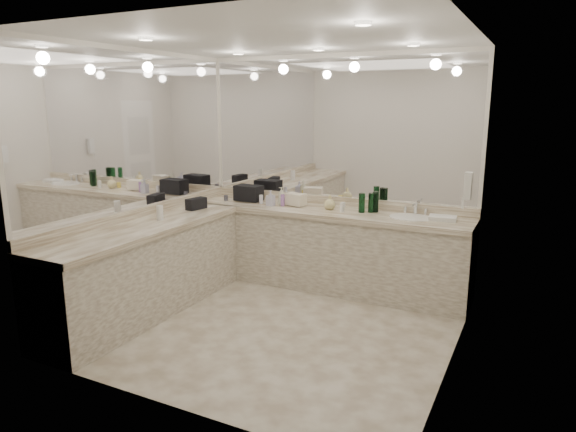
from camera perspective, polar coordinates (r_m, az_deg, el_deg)
The scene contains 38 objects.
floor at distance 4.98m, azimuth -1.38°, elevation -12.02°, with size 3.20×3.20×0.00m, color beige.
ceiling at distance 4.56m, azimuth -1.56°, elevation 19.21°, with size 3.20×3.20×0.00m, color white.
wall_back at distance 5.95m, azimuth 5.38°, elevation 5.04°, with size 3.20×0.02×2.60m, color silver.
wall_left at distance 5.52m, azimuth -16.31°, elevation 4.02°, with size 0.02×3.00×2.60m, color silver.
wall_right at distance 4.10m, azimuth 18.66°, elevation 1.07°, with size 0.02×3.00×2.60m, color silver.
vanity_back_base at distance 5.85m, azimuth 4.13°, elevation -3.86°, with size 3.20×0.60×0.84m, color beige.
vanity_back_top at distance 5.73m, azimuth 4.16°, elevation 0.43°, with size 3.20×0.64×0.06m, color beige.
vanity_left_base at distance 5.31m, azimuth -15.54°, elevation -6.04°, with size 0.60×2.40×0.84m, color beige.
vanity_left_top at distance 5.18m, azimuth -15.74°, elevation -1.33°, with size 0.64×2.42×0.06m, color beige.
backsplash_back at distance 5.98m, azimuth 5.24°, elevation 1.70°, with size 3.20×0.04×0.10m, color beige.
backsplash_left at distance 5.57m, azimuth -15.94°, elevation 0.45°, with size 0.04×3.00×0.10m, color beige.
mirror_back at distance 5.89m, azimuth 5.43°, elevation 9.62°, with size 3.12×0.01×1.55m, color white.
mirror_left at distance 5.47m, azimuth -16.52°, elevation 8.94°, with size 0.01×2.92×1.55m, color white.
sink at distance 5.46m, azimuth 13.46°, elevation -0.24°, with size 0.44×0.44×0.03m, color white.
faucet at distance 5.64m, azimuth 13.99°, elevation 0.92°, with size 0.24×0.16×0.14m, color silver.
wall_phone at distance 4.79m, azimuth 19.39°, elevation 3.18°, with size 0.06×0.10×0.24m, color white.
door at distance 3.68m, azimuth 17.06°, elevation -4.09°, with size 0.02×0.82×2.10m, color white.
black_toiletry_bag at distance 6.21m, azimuth -4.39°, elevation 2.50°, with size 0.32×0.20×0.18m, color black.
black_bag_spill at distance 5.82m, azimuth -10.16°, elevation 1.38°, with size 0.11×0.24×0.13m, color black.
cream_cosmetic_case at distance 5.92m, azimuth 0.86°, elevation 1.78°, with size 0.23×0.14×0.13m, color beige.
hand_towel at distance 5.43m, azimuth 16.81°, elevation -0.21°, with size 0.27×0.18×0.04m, color white.
lotion_left at distance 5.35m, azimuth -14.04°, elevation 0.39°, with size 0.07×0.07×0.16m, color white.
soap_bottle_a at distance 5.94m, azimuth -0.72°, elevation 2.23°, with size 0.08×0.08×0.21m, color beige.
soap_bottle_b at distance 5.91m, azimuth -1.95°, elevation 2.00°, with size 0.08×0.08×0.18m, color #B6B6CF.
soap_bottle_c at distance 5.72m, azimuth 4.67°, elevation 1.53°, with size 0.13×0.13×0.16m, color #D5C988.
green_bottle_0 at distance 5.60m, azimuth 8.20°, elevation 1.45°, with size 0.07×0.07×0.21m, color #11441E.
green_bottle_1 at distance 5.69m, azimuth 9.70°, elevation 1.61°, with size 0.06×0.06×0.22m, color #11441E.
green_bottle_2 at distance 5.65m, azimuth 9.69°, elevation 1.50°, with size 0.07×0.07×0.21m, color #11441E.
green_bottle_3 at distance 5.62m, azimuth 9.22°, elevation 1.47°, with size 0.06×0.06×0.21m, color #11441E.
amenity_bottle_0 at distance 5.81m, azimuth 4.36°, elevation 1.27°, with size 0.05×0.05×0.08m, color #F2D84C.
amenity_bottle_1 at distance 5.91m, azimuth -0.61°, elevation 1.77°, with size 0.04×0.04×0.13m, color #9966B2.
amenity_bottle_2 at distance 5.70m, azimuth 8.30°, elevation 0.90°, with size 0.05×0.05×0.07m, color white.
amenity_bottle_3 at distance 6.28m, azimuth -6.90°, elevation 2.00°, with size 0.05×0.05×0.06m, color #3F3F4C.
amenity_bottle_4 at distance 5.81m, azimuth 6.16°, elevation 1.20°, with size 0.05×0.05×0.07m, color white.
amenity_bottle_5 at distance 5.61m, azimuth 6.01°, elevation 0.93°, with size 0.05×0.05×0.10m, color white.
amenity_bottle_6 at distance 6.29m, azimuth -5.04°, elevation 2.45°, with size 0.04×0.04×0.15m, color #F2D84C.
amenity_bottle_7 at distance 6.00m, azimuth -0.07°, elevation 1.78°, with size 0.04×0.04×0.10m, color #F2D84C.
amenity_bottle_8 at distance 6.05m, azimuth -3.01°, elevation 1.87°, with size 0.05×0.05×0.10m, color silver.
Camera 1 is at (2.14, -4.00, 2.07)m, focal length 32.00 mm.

